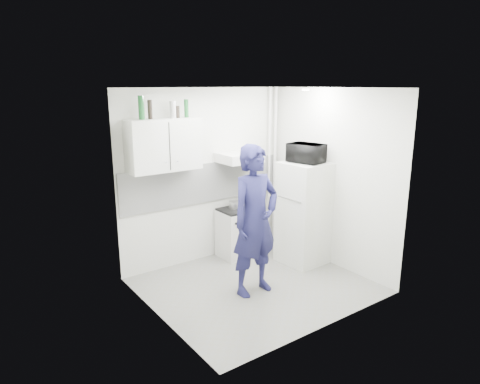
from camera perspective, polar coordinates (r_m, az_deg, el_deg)
floor at (r=5.92m, az=2.10°, el=-12.35°), size 2.80×2.80×0.00m
ceiling at (r=5.30m, az=2.36°, el=13.72°), size 2.80×2.80×0.00m
wall_back at (r=6.47m, az=-4.63°, el=2.15°), size 2.80×0.00×2.80m
wall_left at (r=4.76m, az=-11.19°, el=-2.48°), size 0.00×2.60×2.60m
wall_right at (r=6.40m, az=12.14°, el=1.76°), size 0.00×2.60×2.60m
person at (r=5.41m, az=2.03°, el=-3.85°), size 0.73×0.50×1.94m
stove at (r=6.71m, az=-0.67°, el=-5.59°), size 0.47×0.47×0.74m
fridge at (r=6.48m, az=8.55°, el=-2.79°), size 0.66×0.66×1.54m
stove_top at (r=6.59m, az=-0.68°, el=-2.43°), size 0.45×0.45×0.03m
saucepan at (r=6.66m, az=-0.69°, el=-1.66°), size 0.19×0.19×0.11m
microwave at (r=6.28m, az=8.85°, el=5.15°), size 0.56×0.43×0.28m
bottle_b at (r=5.70m, az=-13.02°, el=10.91°), size 0.08×0.08×0.30m
bottle_c at (r=5.75m, az=-11.92°, el=10.71°), size 0.06×0.06×0.25m
canister_a at (r=5.89m, az=-8.94°, el=10.81°), size 0.09×0.09×0.22m
canister_b at (r=5.92m, az=-8.46°, el=10.52°), size 0.08×0.08×0.16m
bottle_e at (r=5.99m, az=-7.17°, el=11.01°), size 0.06×0.06×0.24m
upper_cabinet at (r=5.87m, az=-10.14°, el=6.20°), size 1.00×0.35×0.70m
range_hood at (r=6.45m, az=-0.09°, el=4.62°), size 0.60×0.50×0.14m
backsplash at (r=6.47m, az=-4.54°, el=1.27°), size 2.74×0.03×0.60m
pipe_a at (r=7.15m, az=4.65°, el=3.32°), size 0.05×0.05×2.60m
pipe_b at (r=7.08m, az=3.91°, el=3.21°), size 0.04×0.04×2.60m
ceiling_spot_fixture at (r=6.11m, az=8.75°, el=13.35°), size 0.10×0.10×0.02m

